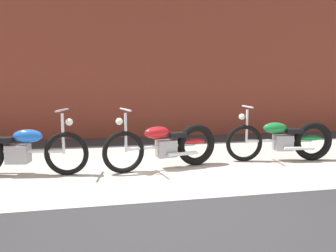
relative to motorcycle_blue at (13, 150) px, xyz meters
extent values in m
plane|color=#2D2D30|center=(2.14, -1.51, -0.40)|extent=(80.00, 80.00, 0.00)
cube|color=#B2ADA3|center=(2.14, 0.24, -0.40)|extent=(36.00, 3.50, 0.01)
cube|color=brown|center=(2.14, 3.69, 2.69)|extent=(36.00, 0.50, 6.17)
torus|color=black|center=(0.80, -0.13, -0.06)|extent=(0.68, 0.18, 0.68)
cylinder|color=silver|center=(0.16, -0.03, -0.02)|extent=(1.23, 0.25, 0.06)
cube|color=#99999E|center=(0.08, -0.01, -0.06)|extent=(0.35, 0.27, 0.28)
ellipsoid|color=blue|center=(0.23, -0.04, 0.22)|extent=(0.46, 0.26, 0.20)
cube|color=black|center=(-0.12, 0.02, 0.16)|extent=(0.31, 0.24, 0.08)
cylinder|color=silver|center=(0.76, -0.12, 0.25)|extent=(0.05, 0.05, 0.62)
cylinder|color=silver|center=(0.76, -0.12, 0.61)|extent=(0.12, 0.58, 0.03)
sphere|color=white|center=(0.86, -0.14, 0.43)|extent=(0.11, 0.11, 0.11)
cylinder|color=silver|center=(-0.14, 0.17, -0.14)|extent=(0.55, 0.14, 0.06)
torus|color=black|center=(1.67, -0.18, -0.06)|extent=(0.68, 0.22, 0.68)
torus|color=black|center=(2.94, 0.09, -0.03)|extent=(0.74, 0.28, 0.73)
cylinder|color=silver|center=(2.30, -0.05, -0.02)|extent=(1.22, 0.32, 0.06)
cube|color=#99999E|center=(2.38, -0.03, -0.06)|extent=(0.36, 0.28, 0.28)
ellipsoid|color=red|center=(2.22, -0.06, 0.22)|extent=(0.47, 0.28, 0.20)
ellipsoid|color=red|center=(2.89, 0.08, 0.03)|extent=(0.47, 0.27, 0.10)
cube|color=black|center=(2.57, 0.01, 0.16)|extent=(0.32, 0.26, 0.08)
cylinder|color=silver|center=(1.70, -0.18, 0.25)|extent=(0.05, 0.05, 0.62)
cylinder|color=silver|center=(1.70, -0.18, 0.61)|extent=(0.16, 0.57, 0.03)
sphere|color=white|center=(1.61, -0.20, 0.43)|extent=(0.11, 0.11, 0.11)
cylinder|color=silver|center=(2.65, -0.12, -0.14)|extent=(0.55, 0.18, 0.06)
torus|color=black|center=(3.88, 0.19, -0.06)|extent=(0.68, 0.17, 0.68)
torus|color=black|center=(5.17, 0.02, -0.03)|extent=(0.74, 0.23, 0.73)
cylinder|color=silver|center=(4.53, 0.10, -0.02)|extent=(1.23, 0.22, 0.06)
cube|color=#99999E|center=(4.61, 0.09, -0.06)|extent=(0.35, 0.26, 0.28)
ellipsoid|color=#197A38|center=(4.45, 0.12, 0.22)|extent=(0.46, 0.25, 0.20)
ellipsoid|color=#197A38|center=(5.12, 0.02, 0.03)|extent=(0.46, 0.24, 0.10)
cube|color=black|center=(4.80, 0.07, 0.16)|extent=(0.30, 0.24, 0.08)
cylinder|color=silver|center=(3.92, 0.19, 0.25)|extent=(0.05, 0.05, 0.62)
cylinder|color=silver|center=(3.92, 0.19, 0.61)|extent=(0.11, 0.58, 0.03)
sphere|color=white|center=(3.82, 0.20, 0.43)|extent=(0.11, 0.11, 0.11)
cylinder|color=silver|center=(4.82, -0.09, -0.14)|extent=(0.55, 0.13, 0.06)
camera|label=1|loc=(1.46, -4.87, 0.92)|focal=32.08mm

